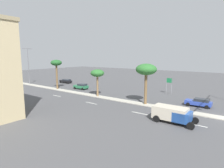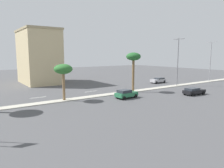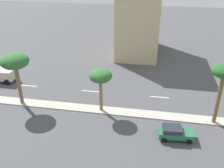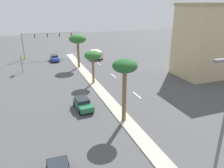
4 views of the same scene
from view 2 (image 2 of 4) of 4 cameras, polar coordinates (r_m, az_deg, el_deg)
ground_plane at (r=37.71m, az=-3.36°, el=-3.27°), size 160.00×160.00×0.00m
median_curb at (r=43.04m, az=6.98°, el=-1.81°), size 1.80×81.55×0.12m
lane_stripe_front at (r=38.44m, az=-19.53°, el=-3.50°), size 0.20×2.80×0.01m
lane_stripe_center at (r=42.33m, az=-5.73°, el=-2.03°), size 0.20×2.80×0.01m
commercial_building at (r=57.24m, az=-19.36°, el=7.08°), size 14.09×8.44×13.69m
palm_tree_far at (r=34.01m, az=-13.16°, el=3.75°), size 2.93×2.93×5.81m
palm_tree_near at (r=41.27m, az=5.87°, el=6.95°), size 2.85×2.85×7.67m
street_lamp_inboard at (r=51.30m, az=17.54°, el=6.64°), size 2.90×0.24×10.94m
street_lamp_right at (r=63.16m, az=25.29°, el=6.34°), size 2.90×0.24×10.72m
sedan_silver_inboard at (r=55.90m, az=12.53°, el=1.04°), size 2.03×4.52×1.36m
sedan_black_trailing at (r=41.50m, az=21.40°, el=-1.77°), size 2.09×4.57×1.30m
sedan_green_far at (r=35.72m, az=3.83°, el=-2.63°), size 2.19×4.01×1.48m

